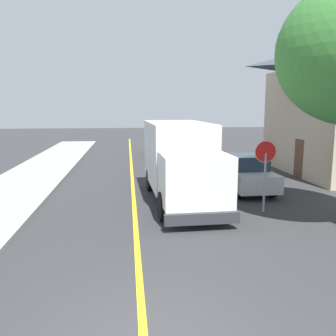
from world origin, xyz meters
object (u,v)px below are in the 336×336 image
object	(u,v)px
parked_car_near	(169,159)
parked_car_mid	(160,145)
box_truck	(180,158)
stop_sign	(265,163)
parked_van_across	(245,173)

from	to	relation	value
parked_car_near	parked_car_mid	world-z (taller)	same
box_truck	parked_car_near	size ratio (longest dim) A/B	1.63
box_truck	parked_car_mid	xyz separation A→B (m)	(0.40, 14.06, -0.97)
parked_car_near	stop_sign	world-z (taller)	stop_sign
parked_car_mid	parked_car_near	bearing A→B (deg)	-90.65
box_truck	parked_car_mid	world-z (taller)	box_truck
box_truck	stop_sign	xyz separation A→B (m)	(2.83, -2.00, 0.09)
box_truck	parked_car_mid	distance (m)	14.10
box_truck	parked_car_near	xyz separation A→B (m)	(0.32, 6.57, -0.97)
parked_van_across	parked_car_near	bearing A→B (deg)	120.23
parked_car_mid	parked_van_across	size ratio (longest dim) A/B	1.00
box_truck	stop_sign	size ratio (longest dim) A/B	2.74
box_truck	parked_car_near	distance (m)	6.65
parked_car_mid	stop_sign	bearing A→B (deg)	-81.41
box_truck	parked_van_across	size ratio (longest dim) A/B	1.64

